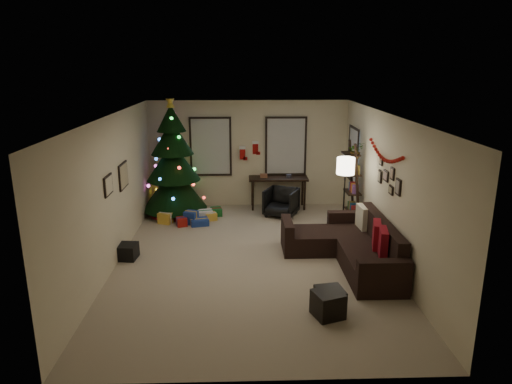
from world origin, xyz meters
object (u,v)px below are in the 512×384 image
(sofa, at_px, (351,247))
(desk, at_px, (278,181))
(bookshelf, at_px, (353,186))
(christmas_tree, at_px, (173,166))
(desk_chair, at_px, (281,202))

(sofa, relative_size, desk, 1.81)
(bookshelf, bearing_deg, christmas_tree, 165.36)
(christmas_tree, bearing_deg, desk_chair, -5.46)
(christmas_tree, xyz_separation_m, bookshelf, (4.12, -1.08, -0.26))
(desk, relative_size, bookshelf, 0.76)
(bookshelf, bearing_deg, desk_chair, 151.50)
(christmas_tree, bearing_deg, sofa, -38.98)
(christmas_tree, distance_m, desk, 2.64)
(sofa, height_order, bookshelf, bookshelf)
(sofa, height_order, desk_chair, sofa)
(sofa, distance_m, desk, 3.57)
(sofa, relative_size, bookshelf, 1.37)
(desk_chair, xyz_separation_m, bookshelf, (1.52, -0.83, 0.60))
(desk_chair, relative_size, bookshelf, 0.35)
(desk, bearing_deg, sofa, -71.95)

